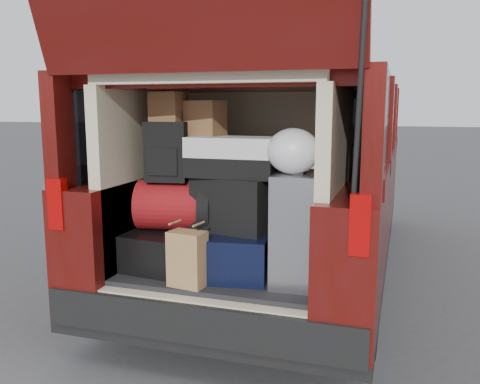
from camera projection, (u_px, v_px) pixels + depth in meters
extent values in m
plane|color=#38383A|center=(217.00, 362.00, 3.17)|extent=(80.00, 80.00, 0.00)
cylinder|color=black|center=(132.00, 279.00, 3.74)|extent=(0.24, 0.64, 0.64)
cylinder|color=black|center=(359.00, 306.00, 3.24)|extent=(0.24, 0.64, 0.64)
cylinder|color=black|center=(256.00, 201.00, 6.84)|extent=(0.24, 0.64, 0.64)
cylinder|color=black|center=(382.00, 208.00, 6.34)|extent=(0.24, 0.64, 0.64)
cube|color=black|center=(290.00, 240.00, 5.07)|extent=(1.90, 4.85, 0.08)
cube|color=#4D0C07|center=(216.00, 193.00, 5.24)|extent=(0.33, 4.85, 0.80)
cube|color=#4D0C07|center=(372.00, 201.00, 4.76)|extent=(0.33, 4.85, 0.80)
cube|color=#4D0C07|center=(292.00, 90.00, 4.83)|extent=(1.82, 4.46, 0.10)
cube|color=black|center=(203.00, 120.00, 5.05)|extent=(0.12, 4.25, 0.68)
cube|color=black|center=(386.00, 122.00, 4.51)|extent=(0.12, 4.25, 0.68)
cube|color=black|center=(199.00, 321.00, 2.83)|extent=(1.86, 0.16, 0.22)
cube|color=#990505|center=(58.00, 204.00, 2.95)|extent=(0.10, 0.06, 0.30)
cube|color=#990505|center=(360.00, 225.00, 2.43)|extent=(0.10, 0.06, 0.30)
cube|color=black|center=(231.00, 269.00, 3.34)|extent=(1.24, 1.05, 0.06)
cube|color=beige|center=(139.00, 174.00, 3.44)|extent=(0.08, 1.05, 1.15)
cube|color=beige|center=(335.00, 183.00, 3.04)|extent=(0.08, 1.05, 1.15)
cube|color=beige|center=(255.00, 168.00, 3.76)|extent=(1.34, 0.06, 1.15)
cube|color=beige|center=(231.00, 82.00, 3.14)|extent=(1.34, 1.05, 0.06)
cylinder|color=black|center=(360.00, 90.00, 2.26)|extent=(0.02, 0.90, 0.76)
cube|color=black|center=(232.00, 305.00, 3.38)|extent=(1.24, 1.05, 0.55)
cube|color=black|center=(169.00, 247.00, 3.33)|extent=(0.49, 0.63, 0.24)
cube|color=black|center=(232.00, 251.00, 3.19)|extent=(0.57, 0.67, 0.27)
cube|color=silver|center=(298.00, 228.00, 2.97)|extent=(0.30, 0.45, 0.65)
cube|color=#A4834A|center=(187.00, 259.00, 2.92)|extent=(0.23, 0.16, 0.32)
cube|color=maroon|center=(177.00, 205.00, 3.28)|extent=(0.54, 0.40, 0.32)
cube|color=black|center=(233.00, 204.00, 3.14)|extent=(0.51, 0.36, 0.34)
cube|color=black|center=(167.00, 152.00, 3.19)|extent=(0.28, 0.20, 0.37)
cube|color=white|center=(233.00, 157.00, 3.09)|extent=(0.54, 0.28, 0.24)
cube|color=brown|center=(168.00, 107.00, 3.21)|extent=(0.22, 0.19, 0.18)
cube|color=brown|center=(205.00, 118.00, 3.19)|extent=(0.25, 0.22, 0.22)
ellipsoid|color=white|center=(293.00, 151.00, 2.85)|extent=(0.33, 0.32, 0.26)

